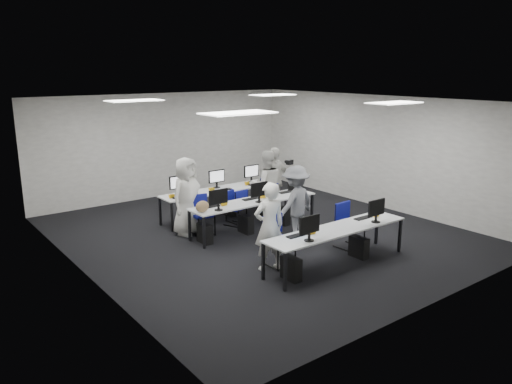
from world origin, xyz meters
TOP-DOWN VIEW (x-y plane):
  - room at (0.00, 0.00)m, footprint 9.00×9.02m
  - ceiling_panels at (0.00, 0.00)m, footprint 5.20×4.60m
  - desk_front at (0.00, -2.40)m, footprint 3.20×0.70m
  - desk_mid at (0.00, 0.20)m, footprint 3.20×0.70m
  - desk_back at (0.00, 1.60)m, footprint 3.20×0.70m
  - equipment_front at (-0.19, -2.42)m, footprint 2.51×0.41m
  - equipment_mid at (-0.19, 0.18)m, footprint 2.91×0.41m
  - equipment_back at (0.19, 1.62)m, footprint 2.91×0.41m
  - chair_0 at (-0.87, -1.72)m, footprint 0.48×0.52m
  - chair_1 at (0.91, -1.89)m, footprint 0.49×0.53m
  - chair_2 at (-1.09, 0.72)m, footprint 0.49×0.52m
  - chair_3 at (-0.09, 0.85)m, footprint 0.53×0.56m
  - chair_4 at (1.08, 0.87)m, footprint 0.54×0.58m
  - chair_5 at (-1.03, 1.13)m, footprint 0.51×0.54m
  - chair_6 at (0.09, 1.02)m, footprint 0.42×0.46m
  - chair_7 at (1.15, 1.13)m, footprint 0.48×0.51m
  - handbag at (-1.45, 0.11)m, footprint 0.32×0.21m
  - student_0 at (-1.17, -1.79)m, footprint 0.68×0.52m
  - student_1 at (0.82, 0.79)m, footprint 1.03×0.92m
  - student_2 at (-1.34, 0.96)m, footprint 1.01×0.83m
  - student_3 at (1.30, 1.08)m, footprint 1.04×0.49m
  - photographer at (0.36, -0.82)m, footprint 1.16×0.79m
  - dslr_camera at (0.32, -0.64)m, footprint 0.17×0.20m

SIDE VIEW (x-z plane):
  - chair_3 at x=-0.09m, z-range -0.15..0.67m
  - chair_6 at x=0.09m, z-range -0.15..0.67m
  - chair_5 at x=-1.03m, z-range -0.15..0.67m
  - chair_7 at x=1.15m, z-range -0.15..0.67m
  - chair_2 at x=-1.09m, z-range -0.17..0.73m
  - chair_1 at x=0.91m, z-range -0.17..0.77m
  - chair_0 at x=-0.87m, z-range -0.18..0.78m
  - chair_4 at x=1.08m, z-range -0.18..0.80m
  - equipment_mid at x=-0.19m, z-range -0.24..0.95m
  - equipment_back at x=0.19m, z-range -0.24..0.95m
  - equipment_front at x=-0.19m, z-range -0.24..0.95m
  - desk_front at x=0.00m, z-range 0.32..1.05m
  - desk_mid at x=0.00m, z-range 0.32..1.05m
  - desk_back at x=0.00m, z-range 0.32..1.05m
  - photographer at x=0.36m, z-range 0.00..1.66m
  - student_0 at x=-1.17m, z-range 0.00..1.69m
  - handbag at x=-1.45m, z-range 0.73..0.98m
  - student_3 at x=1.30m, z-range 0.00..1.73m
  - student_1 at x=0.82m, z-range 0.00..1.73m
  - student_2 at x=-1.34m, z-range 0.00..1.77m
  - room at x=0.00m, z-range 0.00..3.00m
  - dslr_camera at x=0.32m, z-range 1.66..1.76m
  - ceiling_panels at x=0.00m, z-range 2.98..2.99m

